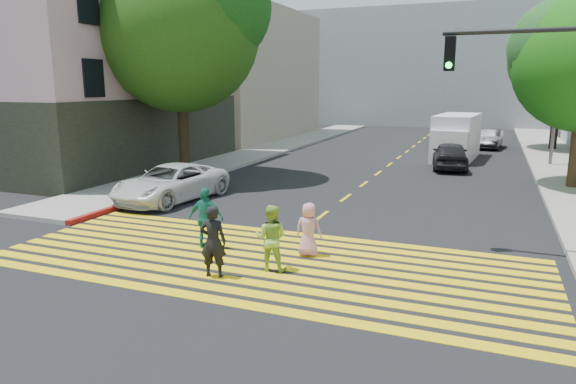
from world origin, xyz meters
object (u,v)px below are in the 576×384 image
Objects in this scene: silver_car at (468,135)px; dark_car_parked at (490,139)px; pedestrian_extra at (206,218)px; pedestrian_child at (309,229)px; dark_car_near at (450,155)px; pedestrian_man at (213,242)px; pedestrian_woman at (271,238)px; tree_right_far at (564,51)px; white_van at (456,138)px; white_sedan at (171,183)px; traffic_signal at (565,104)px; tree_left at (182,22)px.

silver_car is 2.16m from dark_car_parked.
pedestrian_extra is 26.96m from dark_car_parked.
dark_car_near is at bearing -100.40° from pedestrian_child.
pedestrian_man reaches higher than pedestrian_child.
dark_car_parked is at bearing -101.21° from pedestrian_child.
silver_car is at bearing -104.00° from pedestrian_woman.
pedestrian_extra is at bearing -112.18° from tree_right_far.
white_van is at bearing -105.47° from pedestrian_woman.
pedestrian_man is 1.20× the size of pedestrian_child.
white_sedan is 13.06m from traffic_signal.
pedestrian_man is 1.06× the size of pedestrian_woman.
dark_car_near is at bearing -107.06° from pedestrian_woman.
tree_right_far is at bearing -120.87° from pedestrian_man.
dark_car_parked is at bearing -106.97° from dark_car_near.
white_sedan is (-6.85, 4.06, -0.01)m from pedestrian_child.
tree_right_far is 5.99× the size of pedestrian_woman.
pedestrian_extra is 28.14m from silver_car.
pedestrian_woman is at bearing -107.31° from tree_right_far.
pedestrian_child is at bearing -162.02° from traffic_signal.
pedestrian_extra reaches higher than pedestrian_child.
white_van is 17.88m from traffic_signal.
pedestrian_woman is 28.69m from silver_car.
silver_car is (2.52, 27.24, 0.04)m from pedestrian_child.
pedestrian_woman is at bearing -153.01° from traffic_signal.
tree_left is 6.61× the size of pedestrian_woman.
pedestrian_child is at bearing 90.75° from silver_car.
silver_car reaches higher than dark_car_parked.
traffic_signal is at bearing -2.02° from white_sedan.
dark_car_parked is 6.76m from white_van.
tree_left is at bearing -45.92° from pedestrian_child.
tree_right_far is 28.81m from pedestrian_woman.
tree_left is 14.49m from pedestrian_woman.
pedestrian_woman is 27.35m from dark_car_parked.
pedestrian_child is 0.25× the size of white_van.
tree_left is at bearing -131.67° from white_van.
tree_right_far is 2.24× the size of dark_car_near.
pedestrian_extra is at bearing -29.37° from pedestrian_woman.
white_sedan is at bearing -115.79° from white_van.
white_sedan is (2.20, -4.56, -6.28)m from tree_left.
pedestrian_child is at bearing -136.98° from pedestrian_man.
pedestrian_child is at bearing -43.61° from tree_left.
white_van is 0.95× the size of traffic_signal.
dark_car_near is 3.67m from white_van.
traffic_signal is at bearing -173.31° from pedestrian_extra.
pedestrian_woman is 1.37m from pedestrian_child.
dark_car_near is (2.21, 15.58, 0.03)m from pedestrian_child.
white_sedan is 14.66m from dark_car_near.
white_sedan is 17.66m from white_van.
white_sedan is 0.82× the size of traffic_signal.
dark_car_near is 14.48m from traffic_signal.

